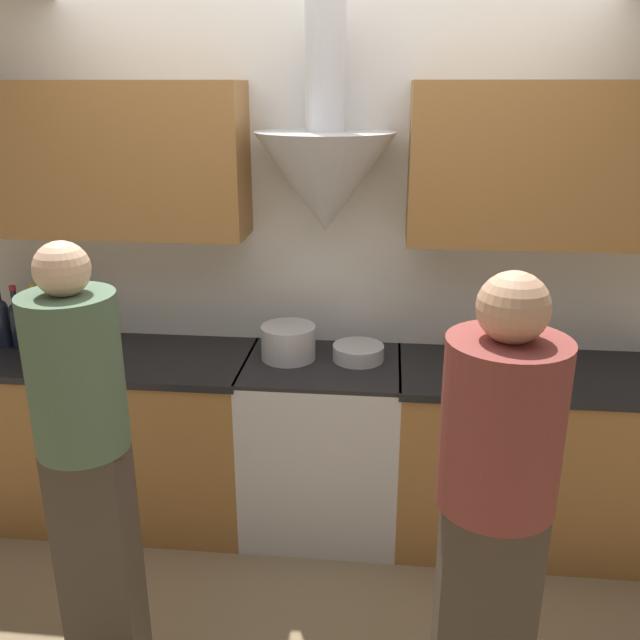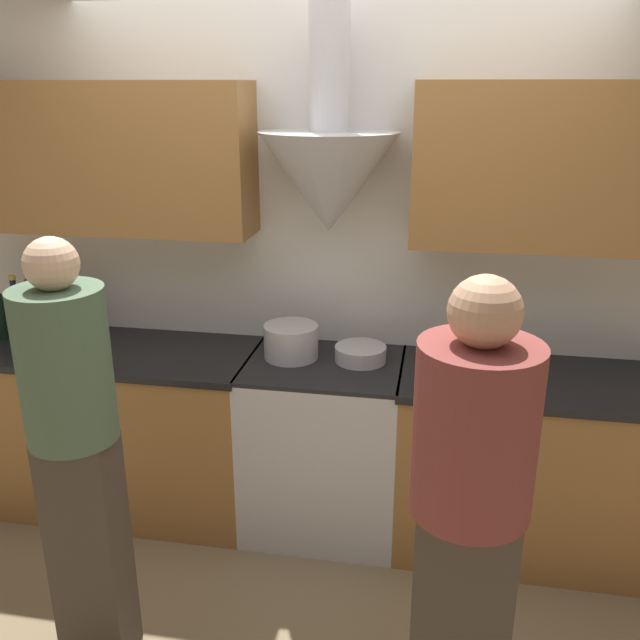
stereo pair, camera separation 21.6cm
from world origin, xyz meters
The scene contains 16 objects.
ground_plane centered at (0.00, 0.00, 0.00)m, with size 12.00×12.00×0.00m, color #847051.
wall_back centered at (-0.02, 0.59, 1.49)m, with size 8.40×0.63×2.60m.
counter_left centered at (-1.07, 0.33, 0.44)m, with size 1.43×0.62×0.89m.
counter_right centered at (1.01, 0.33, 0.44)m, with size 1.30×0.62×0.89m.
stove_range centered at (0.00, 0.33, 0.45)m, with size 0.74×0.60×0.89m.
wine_bottle_0 centered at (-1.70, 0.36, 1.02)m, with size 0.07×0.07×0.34m.
wine_bottle_1 centered at (-1.61, 0.38, 1.02)m, with size 0.08×0.08×0.34m.
wine_bottle_2 centered at (-1.52, 0.37, 1.02)m, with size 0.07×0.07×0.32m.
wine_bottle_3 centered at (-1.43, 0.38, 1.02)m, with size 0.08×0.08×0.33m.
wine_bottle_4 centered at (-1.32, 0.38, 1.03)m, with size 0.08×0.08×0.35m.
stock_pot centered at (-0.17, 0.37, 0.97)m, with size 0.26×0.26×0.16m.
mixing_bowl centered at (0.17, 0.38, 0.92)m, with size 0.24×0.24×0.07m.
orange_fruit centered at (0.62, 0.55, 0.92)m, with size 0.07×0.07×0.07m.
saucepan centered at (0.83, 0.38, 0.92)m, with size 0.15×0.15×0.07m.
person_foreground_left centered at (-0.73, -0.64, 0.93)m, with size 0.31×0.31×1.67m.
person_foreground_right centered at (0.64, -0.82, 0.91)m, with size 0.35×0.35×1.66m.
Camera 2 is at (0.51, -2.59, 2.13)m, focal length 38.00 mm.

